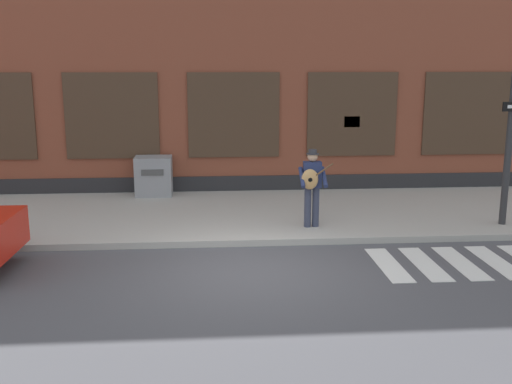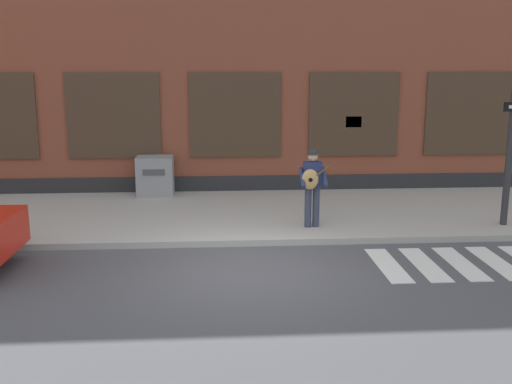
# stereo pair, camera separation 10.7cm
# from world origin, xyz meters

# --- Properties ---
(ground_plane) EXTENTS (160.00, 160.00, 0.00)m
(ground_plane) POSITION_xyz_m (0.00, 0.00, 0.00)
(ground_plane) COLOR #4C4C51
(sidewalk) EXTENTS (28.00, 4.81, 0.14)m
(sidewalk) POSITION_xyz_m (0.00, 3.81, 0.07)
(sidewalk) COLOR #ADAAA3
(sidewalk) RESTS_ON ground
(building_backdrop) EXTENTS (28.00, 4.06, 8.22)m
(building_backdrop) POSITION_xyz_m (-0.00, 8.21, 4.10)
(building_backdrop) COLOR brown
(building_backdrop) RESTS_ON ground
(busker) EXTENTS (0.70, 0.51, 1.70)m
(busker) POSITION_xyz_m (1.52, 2.31, 1.11)
(busker) COLOR #33384C
(busker) RESTS_ON sidewalk
(utility_box) EXTENTS (0.97, 0.71, 1.06)m
(utility_box) POSITION_xyz_m (-2.18, 5.77, 0.66)
(utility_box) COLOR gray
(utility_box) RESTS_ON sidewalk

